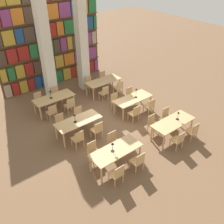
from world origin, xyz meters
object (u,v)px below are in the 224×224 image
Objects in this scene: chair_17 at (39,100)px; chair_21 at (89,83)px; desk_lamp_1 at (178,114)px; chair_10 at (97,130)px; chair_1 at (94,152)px; reading_table_4 at (54,99)px; chair_6 at (193,131)px; chair_18 at (70,105)px; chair_22 at (119,87)px; chair_3 at (114,141)px; chair_13 at (116,101)px; chair_14 at (150,106)px; chair_9 at (61,123)px; chair_11 at (80,115)px; desk_lamp_3 at (136,91)px; chair_20 at (104,93)px; reading_table_3 at (133,100)px; chair_7 at (167,116)px; chair_8 at (78,138)px; chair_2 at (138,161)px; chair_5 at (153,124)px; reading_table_2 at (78,122)px; pillar_left at (45,44)px; reading_table_5 at (103,82)px; chair_4 at (178,140)px; reading_table_0 at (116,152)px; pillar_center at (81,36)px; chair_12 at (134,113)px; chair_15 at (131,95)px; desk_lamp_4 at (50,93)px; chair_19 at (56,94)px; desk_lamp_0 at (113,146)px; chair_16 at (52,112)px; chair_23 at (104,79)px; reading_table_1 at (173,123)px; desk_lamp_2 at (75,117)px.

chair_17 and chair_21 have the same top height.
chair_10 is (-2.87, 1.86, -0.56)m from desk_lamp_1.
reading_table_4 is (0.52, 4.14, 0.21)m from chair_1.
chair_17 is (-3.95, 6.36, 0.00)m from chair_6.
chair_18 is 3.06m from chair_22.
chair_21 is (2.09, 4.81, 0.00)m from chair_3.
chair_6 is at bearing -58.64° from reading_table_4.
chair_13 and chair_14 have the same top height.
chair_9 is 2.42m from chair_17.
chair_11 is at bearing -88.48° from chair_3.
desk_lamp_3 is at bearing -38.52° from reading_table_4.
chair_20 is (2.09, 3.42, 0.00)m from chair_3.
chair_7 is at bearing -75.37° from reading_table_3.
chair_2 is at bearing -67.38° from chair_8.
reading_table_3 is 3.09m from chair_18.
chair_17 is 1.00× the size of chair_18.
chair_5 reaches higher than reading_table_2.
reading_table_4 is 0.86m from chair_18.
pillar_left is at bearing 114.39° from desk_lamp_1.
chair_18 is (-2.99, 4.97, 0.00)m from chair_6.
chair_17 reaches higher than reading_table_5.
chair_4 is 1.00× the size of chair_18.
chair_5 is 1.00× the size of chair_20.
reading_table_0 is at bearing -87.68° from reading_table_2.
pillar_center is 6.96× the size of chair_1.
chair_12 is 1.72m from chair_15.
desk_lamp_4 reaches higher than chair_1.
chair_12 and chair_19 have the same top height.
chair_7 is at bearing -75.44° from chair_20.
chair_5 is (2.67, 0.54, -0.57)m from desk_lamp_0.
chair_16 is 4.02m from chair_22.
chair_8 is (-0.05, 1.03, 0.00)m from chair_1.
chair_18 is 1.39m from chair_19.
pillar_center is 6.96× the size of chair_22.
chair_11 is 1.77m from reading_table_4.
chair_5 is 4.68m from chair_16.
chair_4 is 0.44× the size of reading_table_5.
pillar_center is 6.96× the size of chair_21.
chair_23 is (0.54, 3.14, -0.21)m from reading_table_3.
pillar_center is 5.87m from chair_8.
reading_table_5 is at bearing -130.53° from chair_1.
reading_table_1 and reading_table_2 have the same top height.
chair_22 is at bearing 25.01° from reading_table_2.
chair_10 is (-0.08, -4.30, -2.54)m from pillar_left.
chair_19 and chair_20 have the same top height.
desk_lamp_2 reaches higher than chair_23.
pillar_center is at bearing 54.30° from chair_8.
chair_23 is at bearing 89.17° from chair_14.
chair_6 is 1.00× the size of chair_11.
reading_table_4 is (-0.46, -1.19, -2.32)m from pillar_left.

